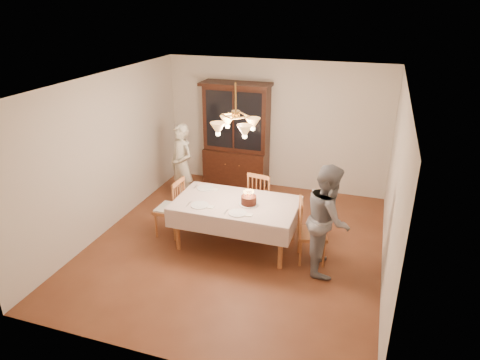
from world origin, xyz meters
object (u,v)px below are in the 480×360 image
(dining_table, at_px, (236,206))
(chair_far_side, at_px, (262,201))
(birthday_cake, at_px, (249,201))
(elderly_woman, at_px, (182,165))
(china_hutch, at_px, (236,138))

(dining_table, xyz_separation_m, chair_far_side, (0.21, 0.79, -0.24))
(chair_far_side, xyz_separation_m, birthday_cake, (-0.00, -0.81, 0.38))
(elderly_woman, distance_m, birthday_cake, 2.05)
(dining_table, distance_m, china_hutch, 2.40)
(chair_far_side, distance_m, elderly_woman, 1.75)
(china_hutch, height_order, chair_far_side, china_hutch)
(china_hutch, bearing_deg, birthday_cake, -67.05)
(chair_far_side, height_order, elderly_woman, elderly_woman)
(chair_far_side, height_order, birthday_cake, chair_far_side)
(dining_table, relative_size, chair_far_side, 1.90)
(chair_far_side, bearing_deg, dining_table, -105.06)
(china_hutch, relative_size, elderly_woman, 1.39)
(dining_table, xyz_separation_m, birthday_cake, (0.21, -0.02, 0.14))
(chair_far_side, distance_m, birthday_cake, 0.89)
(elderly_woman, relative_size, birthday_cake, 5.18)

